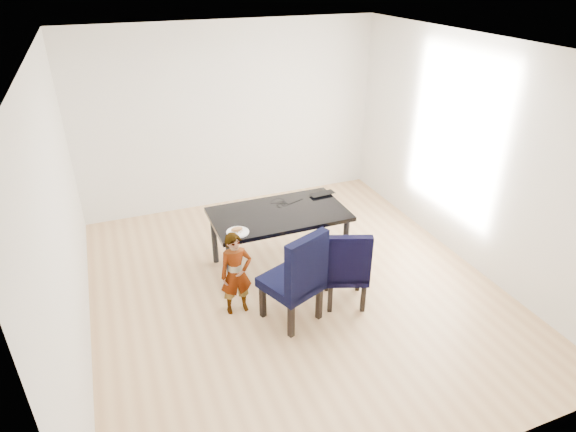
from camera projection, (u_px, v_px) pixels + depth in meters
name	position (u px, v px, depth m)	size (l,w,h in m)	color
floor	(294.00, 288.00, 5.64)	(4.50, 5.00, 0.01)	tan
ceiling	(296.00, 46.00, 4.37)	(4.50, 5.00, 0.01)	white
wall_back	(231.00, 117.00, 7.06)	(4.50, 0.01, 2.70)	white
wall_front	(449.00, 337.00, 2.95)	(4.50, 0.01, 2.70)	silver
wall_left	(61.00, 220.00, 4.28)	(0.01, 5.00, 2.70)	silver
wall_right	(470.00, 154.00, 5.73)	(0.01, 5.00, 2.70)	white
dining_table	(279.00, 239.00, 5.88)	(1.60, 0.90, 0.75)	black
chair_left	(291.00, 275.00, 4.92)	(0.52, 0.54, 1.08)	black
chair_right	(346.00, 265.00, 5.21)	(0.45, 0.47, 0.94)	black
child	(236.00, 274.00, 5.06)	(0.35, 0.23, 0.95)	#F15814
plate	(238.00, 232.00, 5.27)	(0.25, 0.25, 0.01)	white
sandwich	(237.00, 229.00, 5.26)	(0.13, 0.06, 0.05)	#A66E3B
laptop	(321.00, 193.00, 6.15)	(0.33, 0.21, 0.03)	black
cable_tangle	(282.00, 205.00, 5.87)	(0.14, 0.14, 0.01)	black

